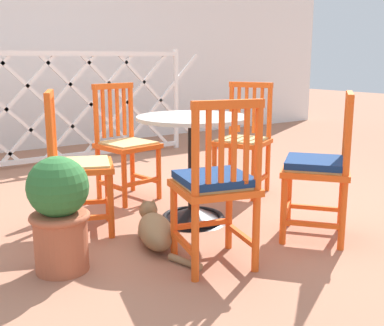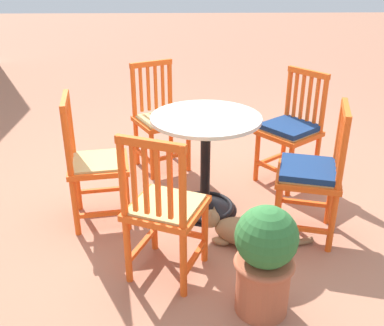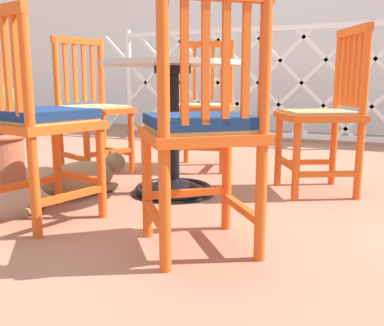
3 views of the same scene
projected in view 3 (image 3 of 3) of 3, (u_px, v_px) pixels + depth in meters
ground_plane at (163, 193)px, 2.42m from camera, size 24.00×24.00×0.00m
building_wall_backdrop at (287, 17)px, 5.28m from camera, size 10.00×0.20×2.80m
lattice_fence_panel at (258, 83)px, 4.53m from camera, size 3.81×0.06×1.21m
cafe_table at (173, 143)px, 2.37m from camera, size 0.76×0.76×0.73m
orange_chair_facing_out at (92, 110)px, 2.86m from camera, size 0.52×0.52×0.91m
orange_chair_at_corner at (39, 122)px, 1.87m from camera, size 0.49×0.49×0.91m
orange_chair_near_fence at (202, 131)px, 1.53m from camera, size 0.56×0.56×0.91m
orange_chair_tucked_in at (323, 116)px, 2.37m from camera, size 0.54×0.54×0.91m
orange_chair_by_planter at (204, 108)px, 3.08m from camera, size 0.46×0.46×0.91m
tabby_cat at (85, 178)px, 2.38m from camera, size 0.34×0.74×0.23m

